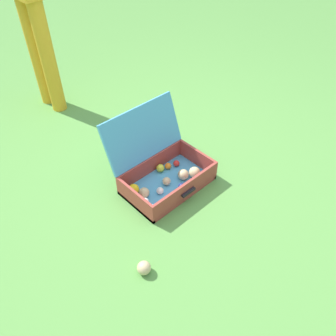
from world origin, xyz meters
The scene contains 3 objects.
ground_plane centered at (0.00, 0.00, 0.00)m, with size 16.00×16.00×0.00m, color #569342.
open_suitcase centered at (-0.06, 0.08, 0.11)m, with size 0.58×0.51×0.49m.
stray_ball_on_grass centered at (-0.60, -0.36, 0.04)m, with size 0.08×0.08×0.08m, color #D1B784.
Camera 1 is at (-1.19, -1.16, 1.66)m, focal length 36.74 mm.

